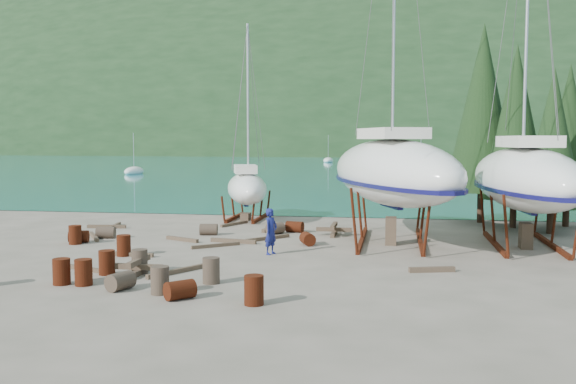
% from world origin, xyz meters
% --- Properties ---
extents(ground, '(600.00, 600.00, 0.00)m').
position_xyz_m(ground, '(0.00, 0.00, 0.00)').
color(ground, '#60594B').
rests_on(ground, ground).
extents(bay_water, '(700.00, 700.00, 0.00)m').
position_xyz_m(bay_water, '(0.00, 315.00, 0.01)').
color(bay_water, teal).
rests_on(bay_water, ground).
extents(far_hill, '(800.00, 360.00, 110.00)m').
position_xyz_m(far_hill, '(0.00, 320.00, 0.00)').
color(far_hill, black).
rests_on(far_hill, ground).
extents(far_house_left, '(6.60, 5.60, 5.60)m').
position_xyz_m(far_house_left, '(-60.00, 190.00, 2.92)').
color(far_house_left, beige).
rests_on(far_house_left, ground).
extents(far_house_center, '(6.60, 5.60, 5.60)m').
position_xyz_m(far_house_center, '(-20.00, 190.00, 2.92)').
color(far_house_center, beige).
rests_on(far_house_center, ground).
extents(far_house_right, '(6.60, 5.60, 5.60)m').
position_xyz_m(far_house_right, '(30.00, 190.00, 2.92)').
color(far_house_right, beige).
rests_on(far_house_right, ground).
extents(cypress_near_right, '(3.60, 3.60, 10.00)m').
position_xyz_m(cypress_near_right, '(12.50, 12.00, 5.79)').
color(cypress_near_right, black).
rests_on(cypress_near_right, ground).
extents(cypress_mid_right, '(3.06, 3.06, 8.50)m').
position_xyz_m(cypress_mid_right, '(14.00, 10.00, 4.92)').
color(cypress_mid_right, black).
rests_on(cypress_mid_right, ground).
extents(cypress_back_left, '(4.14, 4.14, 11.50)m').
position_xyz_m(cypress_back_left, '(11.00, 14.00, 6.66)').
color(cypress_back_left, black).
rests_on(cypress_back_left, ground).
extents(cypress_far_right, '(3.24, 3.24, 9.00)m').
position_xyz_m(cypress_far_right, '(15.50, 13.00, 5.21)').
color(cypress_far_right, black).
rests_on(cypress_far_right, ground).
extents(moored_boat_left, '(2.00, 5.00, 6.05)m').
position_xyz_m(moored_boat_left, '(-30.00, 60.00, 0.39)').
color(moored_boat_left, white).
rests_on(moored_boat_left, ground).
extents(moored_boat_mid, '(2.00, 5.00, 6.05)m').
position_xyz_m(moored_boat_mid, '(10.00, 80.00, 0.39)').
color(moored_boat_mid, white).
rests_on(moored_boat_mid, ground).
extents(moored_boat_far, '(2.00, 5.00, 6.05)m').
position_xyz_m(moored_boat_far, '(-8.00, 110.00, 0.39)').
color(moored_boat_far, white).
rests_on(moored_boat_far, ground).
extents(large_sailboat_near, '(8.30, 13.81, 20.92)m').
position_xyz_m(large_sailboat_near, '(5.91, 5.79, 3.36)').
color(large_sailboat_near, white).
rests_on(large_sailboat_near, ground).
extents(large_sailboat_far, '(4.78, 12.41, 19.13)m').
position_xyz_m(large_sailboat_far, '(11.85, 5.61, 3.12)').
color(large_sailboat_far, white).
rests_on(large_sailboat_far, ground).
extents(small_sailboat_shore, '(4.38, 7.70, 11.75)m').
position_xyz_m(small_sailboat_shore, '(-2.76, 13.00, 1.94)').
color(small_sailboat_shore, white).
rests_on(small_sailboat_shore, ground).
extents(worker, '(0.71, 0.84, 1.95)m').
position_xyz_m(worker, '(0.93, 1.73, 0.98)').
color(worker, navy).
rests_on(worker, ground).
extents(drum_1, '(0.85, 1.03, 0.58)m').
position_xyz_m(drum_1, '(-2.62, -5.42, 0.29)').
color(drum_1, '#2D2823').
rests_on(drum_1, ground).
extents(drum_2, '(0.99, 0.77, 0.58)m').
position_xyz_m(drum_2, '(-8.59, 3.23, 0.29)').
color(drum_2, '#4F140D').
rests_on(drum_2, ground).
extents(drum_3, '(0.58, 0.58, 0.88)m').
position_xyz_m(drum_3, '(-4.12, -4.99, 0.44)').
color(drum_3, '#4F140D').
rests_on(drum_3, ground).
extents(drum_4, '(0.98, 0.75, 0.58)m').
position_xyz_m(drum_4, '(0.92, 8.25, 0.29)').
color(drum_4, '#4F140D').
rests_on(drum_4, ground).
extents(drum_5, '(0.58, 0.58, 0.88)m').
position_xyz_m(drum_5, '(-3.03, -2.87, 0.44)').
color(drum_5, '#2D2823').
rests_on(drum_5, ground).
extents(drum_6, '(0.87, 1.03, 0.58)m').
position_xyz_m(drum_6, '(2.14, 4.32, 0.29)').
color(drum_6, '#4F140D').
rests_on(drum_6, ground).
extents(drum_7, '(0.58, 0.58, 0.88)m').
position_xyz_m(drum_7, '(2.04, -6.52, 0.44)').
color(drum_7, '#4F140D').
rests_on(drum_7, ground).
extents(drum_8, '(0.58, 0.58, 0.88)m').
position_xyz_m(drum_8, '(-8.54, 2.79, 0.44)').
color(drum_8, '#4F140D').
rests_on(drum_8, ground).
extents(drum_9, '(0.96, 0.70, 0.58)m').
position_xyz_m(drum_9, '(-3.25, 6.57, 0.29)').
color(drum_9, '#2D2823').
rests_on(drum_9, ground).
extents(drum_10, '(0.58, 0.58, 0.88)m').
position_xyz_m(drum_10, '(-4.11, -3.26, 0.44)').
color(drum_10, '#4F140D').
rests_on(drum_10, ground).
extents(drum_11, '(1.01, 1.05, 0.58)m').
position_xyz_m(drum_11, '(0.03, 7.50, 0.29)').
color(drum_11, '#2D2823').
rests_on(drum_11, ground).
extents(drum_12, '(1.03, 1.03, 0.58)m').
position_xyz_m(drum_12, '(-0.32, -6.25, 0.29)').
color(drum_12, '#4F140D').
rests_on(drum_12, ground).
extents(drum_13, '(0.58, 0.58, 0.88)m').
position_xyz_m(drum_13, '(-4.90, -5.00, 0.44)').
color(drum_13, '#4F140D').
rests_on(drum_13, ground).
extents(drum_14, '(0.58, 0.58, 0.88)m').
position_xyz_m(drum_14, '(-5.06, 0.33, 0.44)').
color(drum_14, '#4F140D').
rests_on(drum_14, ground).
extents(drum_15, '(0.97, 0.73, 0.58)m').
position_xyz_m(drum_15, '(-7.93, 4.68, 0.29)').
color(drum_15, '#2D2823').
rests_on(drum_15, ground).
extents(drum_16, '(0.58, 0.58, 0.88)m').
position_xyz_m(drum_16, '(-1.17, -5.71, 0.44)').
color(drum_16, '#2D2823').
rests_on(drum_16, ground).
extents(drum_17, '(0.58, 0.58, 0.88)m').
position_xyz_m(drum_17, '(-0.00, -4.00, 0.44)').
color(drum_17, '#2D2823').
rests_on(drum_17, ground).
extents(timber_1, '(1.70, 0.65, 0.19)m').
position_xyz_m(timber_1, '(7.46, -0.87, 0.10)').
color(timber_1, brown).
rests_on(timber_1, ground).
extents(timber_2, '(2.14, 0.43, 0.19)m').
position_xyz_m(timber_2, '(-9.49, 8.08, 0.09)').
color(timber_2, brown).
rests_on(timber_2, ground).
extents(timber_3, '(2.94, 1.31, 0.15)m').
position_xyz_m(timber_3, '(-5.42, -2.66, 0.07)').
color(timber_3, brown).
rests_on(timber_3, ground).
extents(timber_4, '(1.89, 1.06, 0.17)m').
position_xyz_m(timber_4, '(-3.96, 4.52, 0.09)').
color(timber_4, brown).
rests_on(timber_4, ground).
extents(timber_5, '(1.69, 2.74, 0.16)m').
position_xyz_m(timber_5, '(-1.60, -2.48, 0.08)').
color(timber_5, brown).
rests_on(timber_5, ground).
extents(timber_6, '(0.65, 1.89, 0.19)m').
position_xyz_m(timber_6, '(-0.44, 8.71, 0.10)').
color(timber_6, brown).
rests_on(timber_6, ground).
extents(timber_8, '(2.29, 0.59, 0.19)m').
position_xyz_m(timber_8, '(-1.39, 4.36, 0.09)').
color(timber_8, brown).
rests_on(timber_8, ground).
extents(timber_9, '(1.08, 2.23, 0.15)m').
position_xyz_m(timber_9, '(-2.90, 10.45, 0.08)').
color(timber_9, brown).
rests_on(timber_9, ground).
extents(timber_10, '(1.81, 2.06, 0.16)m').
position_xyz_m(timber_10, '(0.03, 5.57, 0.08)').
color(timber_10, brown).
rests_on(timber_10, ground).
extents(timber_11, '(1.92, 1.61, 0.15)m').
position_xyz_m(timber_11, '(-1.88, 3.10, 0.08)').
color(timber_11, brown).
rests_on(timber_11, ground).
extents(timber_12, '(1.96, 0.32, 0.17)m').
position_xyz_m(timber_12, '(-4.70, 0.28, 0.08)').
color(timber_12, brown).
rests_on(timber_12, ground).
extents(timber_15, '(0.71, 3.25, 0.15)m').
position_xyz_m(timber_15, '(-9.16, 8.04, 0.07)').
color(timber_15, brown).
rests_on(timber_15, ground).
extents(timber_17, '(1.55, 2.26, 0.16)m').
position_xyz_m(timber_17, '(-8.53, 4.63, 0.08)').
color(timber_17, brown).
rests_on(timber_17, ground).
extents(timber_pile_fore, '(1.80, 1.80, 0.60)m').
position_xyz_m(timber_pile_fore, '(-2.96, -3.14, 0.30)').
color(timber_pile_fore, brown).
rests_on(timber_pile_fore, ground).
extents(timber_pile_aft, '(1.80, 1.80, 0.60)m').
position_xyz_m(timber_pile_aft, '(3.05, 7.52, 0.30)').
color(timber_pile_aft, brown).
rests_on(timber_pile_aft, ground).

